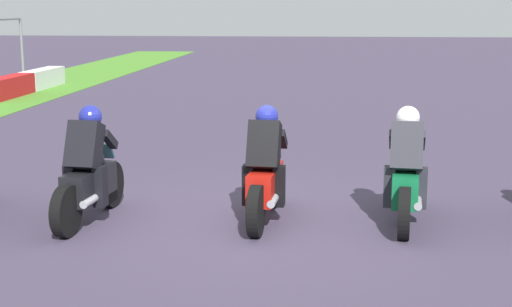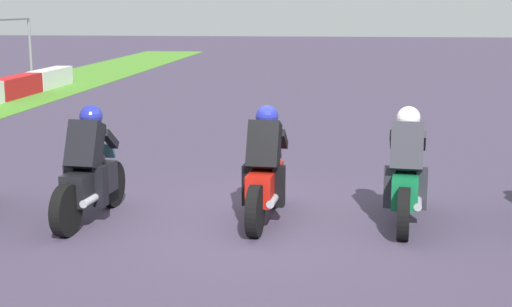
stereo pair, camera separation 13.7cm
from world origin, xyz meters
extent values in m
plane|color=#42384E|center=(0.00, 0.00, 0.00)|extent=(120.00, 120.00, 0.00)
cube|color=red|center=(12.55, 8.86, 0.32)|extent=(2.73, 0.60, 0.64)
cube|color=white|center=(15.34, 8.86, 0.32)|extent=(2.73, 0.60, 0.64)
cylinder|color=slate|center=(17.57, 10.48, 1.17)|extent=(0.10, 0.10, 2.34)
cylinder|color=black|center=(0.85, -1.98, 0.32)|extent=(0.65, 0.21, 0.64)
cylinder|color=black|center=(-0.54, -1.84, 0.32)|extent=(0.65, 0.21, 0.64)
cube|color=#11693A|center=(0.15, -1.91, 0.50)|extent=(1.13, 0.44, 0.40)
ellipsoid|color=#11693A|center=(0.25, -1.92, 0.80)|extent=(0.51, 0.35, 0.24)
cube|color=red|center=(-0.35, -1.86, 0.52)|extent=(0.08, 0.17, 0.08)
cylinder|color=#A5A5AD|center=(-0.21, -2.03, 0.37)|extent=(0.43, 0.14, 0.10)
cube|color=#25252D|center=(0.05, -1.90, 1.02)|extent=(0.52, 0.45, 0.66)
sphere|color=silver|center=(0.27, -1.92, 1.36)|extent=(0.33, 0.33, 0.30)
cube|color=#3F8750|center=(0.65, -1.96, 0.84)|extent=(0.18, 0.28, 0.23)
cube|color=#25252D|center=(0.06, -1.70, 0.50)|extent=(0.19, 0.16, 0.52)
cube|color=#25252D|center=(0.01, -2.10, 0.50)|extent=(0.19, 0.16, 0.52)
cube|color=#25252D|center=(0.45, -1.76, 1.04)|extent=(0.39, 0.14, 0.31)
cube|color=#25252D|center=(0.41, -2.12, 1.04)|extent=(0.39, 0.14, 0.31)
cylinder|color=black|center=(0.77, -0.16, 0.32)|extent=(0.65, 0.19, 0.64)
cylinder|color=black|center=(-0.62, -0.06, 0.32)|extent=(0.65, 0.19, 0.64)
cube|color=#B8180F|center=(0.08, -0.11, 0.50)|extent=(1.12, 0.40, 0.40)
ellipsoid|color=#B8180F|center=(0.18, -0.12, 0.80)|extent=(0.50, 0.34, 0.24)
cube|color=red|center=(-0.43, -0.07, 0.52)|extent=(0.07, 0.16, 0.08)
cylinder|color=#A5A5AD|center=(-0.29, -0.24, 0.37)|extent=(0.43, 0.13, 0.10)
cube|color=black|center=(-0.02, -0.10, 1.02)|extent=(0.51, 0.44, 0.66)
sphere|color=navy|center=(0.20, -0.12, 1.36)|extent=(0.32, 0.32, 0.30)
cube|color=slate|center=(0.57, -0.15, 0.84)|extent=(0.17, 0.27, 0.23)
cube|color=black|center=(-0.03, 0.10, 0.50)|extent=(0.19, 0.15, 0.52)
cube|color=black|center=(-0.06, -0.30, 0.50)|extent=(0.19, 0.15, 0.52)
cube|color=black|center=(0.37, 0.05, 1.04)|extent=(0.39, 0.13, 0.31)
cube|color=black|center=(0.34, -0.31, 1.04)|extent=(0.39, 0.13, 0.31)
cylinder|color=black|center=(0.54, 2.09, 0.32)|extent=(0.65, 0.20, 0.64)
cylinder|color=black|center=(-0.86, 2.23, 0.32)|extent=(0.65, 0.20, 0.64)
cube|color=black|center=(-0.16, 2.16, 0.50)|extent=(1.13, 0.43, 0.40)
ellipsoid|color=black|center=(-0.06, 2.15, 0.80)|extent=(0.51, 0.35, 0.24)
cube|color=red|center=(-0.67, 2.21, 0.52)|extent=(0.08, 0.17, 0.08)
cylinder|color=#A5A5AD|center=(-0.53, 2.04, 0.37)|extent=(0.43, 0.14, 0.10)
cube|color=black|center=(-0.26, 2.17, 1.02)|extent=(0.52, 0.45, 0.66)
sphere|color=navy|center=(-0.04, 2.15, 1.36)|extent=(0.33, 0.33, 0.30)
cube|color=teal|center=(0.34, 2.11, 0.84)|extent=(0.18, 0.27, 0.23)
cube|color=black|center=(-0.26, 2.37, 0.50)|extent=(0.19, 0.16, 0.52)
cube|color=black|center=(-0.30, 1.97, 0.50)|extent=(0.19, 0.16, 0.52)
cube|color=black|center=(0.14, 2.31, 1.04)|extent=(0.39, 0.14, 0.31)
cube|color=black|center=(0.10, 1.95, 1.04)|extent=(0.39, 0.14, 0.31)
camera|label=1|loc=(-9.25, -0.90, 2.76)|focal=52.05mm
camera|label=2|loc=(-9.23, -1.04, 2.76)|focal=52.05mm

